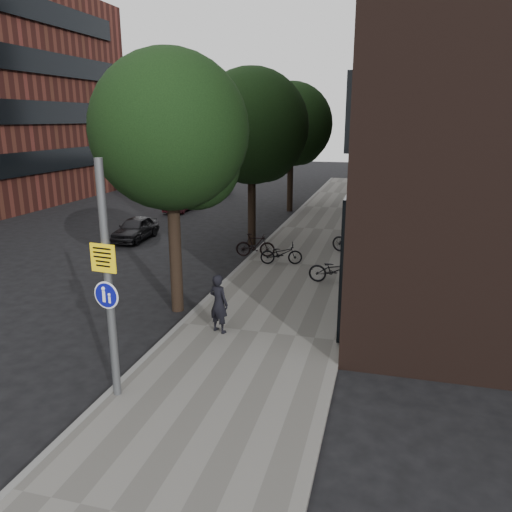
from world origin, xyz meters
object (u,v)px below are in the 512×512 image
(pedestrian, at_px, (219,303))
(parked_bike_facade_near, at_px, (335,270))
(signpost, at_px, (108,282))
(parked_car_near, at_px, (136,228))

(pedestrian, height_order, parked_bike_facade_near, pedestrian)
(signpost, relative_size, parked_bike_facade_near, 2.66)
(signpost, height_order, pedestrian, signpost)
(signpost, xyz_separation_m, parked_bike_facade_near, (3.56, 8.39, -1.96))
(pedestrian, bearing_deg, parked_car_near, -28.83)
(pedestrian, bearing_deg, parked_bike_facade_near, -94.64)
(parked_car_near, bearing_deg, pedestrian, -53.55)
(signpost, bearing_deg, parked_bike_facade_near, 73.79)
(signpost, bearing_deg, parked_car_near, 123.25)
(parked_bike_facade_near, bearing_deg, parked_car_near, 67.29)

